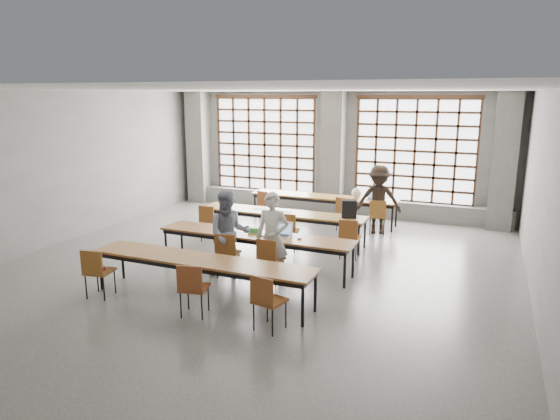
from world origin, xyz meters
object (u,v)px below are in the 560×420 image
object	(u,v)px
chair_back_mid	(345,210)
chair_mid_right	(349,235)
chair_front_left	(227,250)
student_male	(272,238)
chair_near_right	(267,297)
laptop_back	(374,197)
desk_row_b	(282,214)
chair_back_right	(378,213)
desk_row_c	(255,237)
chair_mid_centre	(288,228)
red_pouch	(99,269)
green_box	(254,230)
desk_row_a	(323,198)
chair_near_mid	(192,284)
plastic_bag	(357,193)
mouse	(300,238)
chair_front_right	(269,256)
backpack	(349,209)
student_back	(379,200)
student_female	(229,234)
chair_back_left	(266,203)
chair_near_left	(96,268)
desk_row_d	(201,263)
chair_mid_left	(209,219)
laptop_front	(283,232)
phone	(261,236)

from	to	relation	value
chair_back_mid	chair_mid_right	xyz separation A→B (m)	(0.70, -2.14, 0.00)
chair_front_left	student_male	world-z (taller)	student_male
chair_near_right	laptop_back	bearing A→B (deg)	89.08
desk_row_b	chair_back_right	size ratio (longest dim) A/B	4.55
desk_row_b	desk_row_c	world-z (taller)	same
laptop_back	chair_back_mid	bearing A→B (deg)	-127.57
desk_row_c	chair_mid_centre	xyz separation A→B (m)	(0.17, 1.33, -0.13)
chair_mid_right	red_pouch	world-z (taller)	chair_mid_right
green_box	desk_row_a	bearing A→B (deg)	88.13
chair_front_left	chair_back_right	bearing A→B (deg)	64.23
chair_near_mid	green_box	distance (m)	2.45
plastic_bag	mouse	bearing A→B (deg)	-90.43
chair_front_right	chair_mid_right	bearing A→B (deg)	63.75
desk_row_b	chair_front_left	bearing A→B (deg)	-90.91
chair_front_left	mouse	xyz separation A→B (m)	(1.23, 0.61, 0.21)
backpack	student_back	bearing A→B (deg)	59.54
student_female	desk_row_a	bearing A→B (deg)	56.02
chair_back_left	chair_near_left	bearing A→B (deg)	-94.96
student_back	backpack	xyz separation A→B (m)	(-0.32, -1.59, 0.07)
plastic_bag	chair_front_left	bearing A→B (deg)	-104.82
mouse	chair_back_right	bearing A→B (deg)	77.93
chair_front_right	student_back	world-z (taller)	student_back
chair_back_right	chair_mid_centre	world-z (taller)	same
desk_row_c	desk_row_d	xyz separation A→B (m)	(-0.16, -1.73, 0.00)
desk_row_d	plastic_bag	world-z (taller)	plastic_bag
chair_mid_right	chair_back_right	bearing A→B (deg)	86.36
desk_row_b	red_pouch	world-z (taller)	desk_row_b
chair_mid_left	chair_mid_right	bearing A→B (deg)	0.00
desk_row_d	chair_mid_left	size ratio (longest dim) A/B	4.55
laptop_back	backpack	bearing A→B (deg)	-91.87
chair_mid_centre	green_box	size ratio (longest dim) A/B	3.52
student_back	red_pouch	world-z (taller)	student_back
desk_row_d	chair_near_left	size ratio (longest dim) A/B	4.55
chair_front_left	laptop_front	size ratio (longest dim) A/B	2.36
red_pouch	phone	bearing A→B (deg)	46.94
chair_front_right	phone	bearing A→B (deg)	128.10
plastic_bag	chair_mid_left	bearing A→B (deg)	-135.01
chair_front_right	chair_near_left	bearing A→B (deg)	-144.66
chair_back_right	plastic_bag	distance (m)	1.04
chair_front_left	plastic_bag	world-z (taller)	plastic_bag
chair_back_mid	chair_back_right	distance (m)	0.83
chair_back_right	chair_front_right	distance (m)	4.25
chair_near_right	plastic_bag	bearing A→B (deg)	93.02
laptop_front	chair_back_left	bearing A→B (deg)	119.29
chair_back_left	plastic_bag	bearing A→B (deg)	16.24
desk_row_b	laptop_back	size ratio (longest dim) A/B	10.93
desk_row_a	chair_back_left	distance (m)	1.56
chair_front_right	desk_row_c	bearing A→B (deg)	133.40
desk_row_b	student_female	world-z (taller)	student_female
phone	plastic_bag	world-z (taller)	plastic_bag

